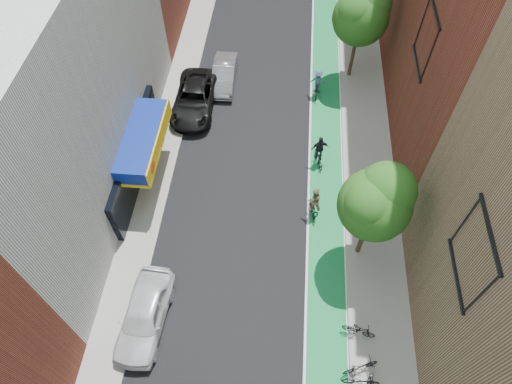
% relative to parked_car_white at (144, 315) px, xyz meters
% --- Properties ---
extents(bike_lane, '(2.00, 68.00, 0.01)m').
position_rel_parked_car_white_xyz_m(bike_lane, '(8.52, 20.64, -0.81)').
color(bike_lane, '#168041').
rests_on(bike_lane, ground).
extents(sidewalk_left, '(2.00, 68.00, 0.15)m').
position_rel_parked_car_white_xyz_m(sidewalk_left, '(-1.48, 20.64, -0.74)').
color(sidewalk_left, gray).
rests_on(sidewalk_left, ground).
extents(sidewalk_right, '(3.00, 68.00, 0.15)m').
position_rel_parked_car_white_xyz_m(sidewalk_right, '(11.02, 20.64, -0.74)').
color(sidewalk_right, gray).
rests_on(sidewalk_right, ground).
extents(building_left_white, '(8.00, 20.00, 12.00)m').
position_rel_parked_car_white_xyz_m(building_left_white, '(-6.48, 8.64, 5.18)').
color(building_left_white, silver).
rests_on(building_left_white, ground).
extents(tree_near, '(3.40, 3.36, 6.42)m').
position_rel_parked_car_white_xyz_m(tree_near, '(10.16, 4.66, 3.84)').
color(tree_near, '#332619').
rests_on(tree_near, ground).
extents(tree_mid, '(3.55, 3.53, 6.74)m').
position_rel_parked_car_white_xyz_m(tree_mid, '(10.16, 18.66, 4.07)').
color(tree_mid, '#332619').
rests_on(tree_mid, ground).
extents(parked_car_white, '(2.22, 4.90, 1.63)m').
position_rel_parked_car_white_xyz_m(parked_car_white, '(0.00, 0.00, 0.00)').
color(parked_car_white, silver).
rests_on(parked_car_white, ground).
extents(parked_car_black, '(2.60, 5.58, 1.55)m').
position_rel_parked_car_white_xyz_m(parked_car_black, '(-0.08, 14.59, -0.04)').
color(parked_car_black, black).
rests_on(parked_car_black, ground).
extents(parked_car_silver, '(1.57, 4.29, 1.41)m').
position_rel_parked_car_white_xyz_m(parked_car_silver, '(1.52, 17.22, -0.11)').
color(parked_car_silver, gray).
rests_on(parked_car_silver, ground).
extents(cyclist_lane_near, '(0.97, 1.58, 2.09)m').
position_rel_parked_car_white_xyz_m(cyclist_lane_near, '(7.72, 6.89, 0.11)').
color(cyclist_lane_near, black).
rests_on(cyclist_lane_near, ground).
extents(cyclist_lane_mid, '(1.10, 1.65, 2.10)m').
position_rel_parked_car_white_xyz_m(cyclist_lane_mid, '(8.02, 10.58, 0.02)').
color(cyclist_lane_mid, black).
rests_on(cyclist_lane_mid, ground).
extents(cyclist_lane_far, '(1.05, 1.80, 1.94)m').
position_rel_parked_car_white_xyz_m(cyclist_lane_far, '(7.85, 16.58, 0.02)').
color(cyclist_lane_far, black).
rests_on(cyclist_lane_far, ground).
extents(parked_bike_near, '(1.63, 0.58, 0.86)m').
position_rel_parked_car_white_xyz_m(parked_bike_near, '(9.92, -1.99, -0.24)').
color(parked_bike_near, black).
rests_on(parked_bike_near, sidewalk_right).
extents(parked_bike_mid, '(1.61, 0.77, 0.93)m').
position_rel_parked_car_white_xyz_m(parked_bike_mid, '(9.92, 0.23, -0.20)').
color(parked_bike_mid, black).
rests_on(parked_bike_mid, sidewalk_right).
extents(parked_bike_far, '(1.75, 1.17, 0.87)m').
position_rel_parked_car_white_xyz_m(parked_bike_far, '(9.92, -1.38, -0.23)').
color(parked_bike_far, black).
rests_on(parked_bike_far, sidewalk_right).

